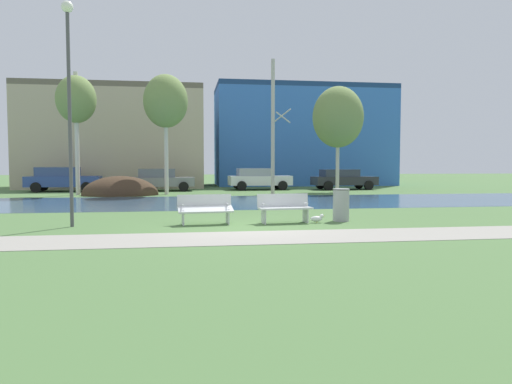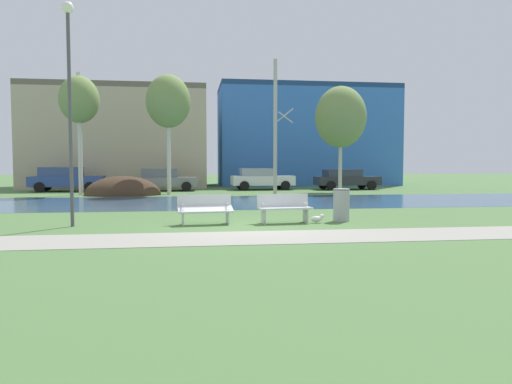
{
  "view_description": "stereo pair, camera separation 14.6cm",
  "coord_description": "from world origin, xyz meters",
  "views": [
    {
      "loc": [
        -1.71,
        -12.86,
        1.76
      ],
      "look_at": [
        0.35,
        1.22,
        0.92
      ],
      "focal_mm": 32.97,
      "sensor_mm": 36.0,
      "label": 1
    },
    {
      "loc": [
        -1.56,
        -12.88,
        1.76
      ],
      "look_at": [
        0.35,
        1.22,
        0.92
      ],
      "focal_mm": 32.97,
      "sensor_mm": 36.0,
      "label": 2
    }
  ],
  "objects": [
    {
      "name": "bench_left",
      "position": [
        -1.19,
        0.91,
        0.47
      ],
      "size": [
        1.65,
        0.71,
        0.87
      ],
      "color": "silver",
      "rests_on": "ground"
    },
    {
      "name": "building_blue_store",
      "position": [
        8.16,
        26.86,
        4.17
      ],
      "size": [
        14.82,
        6.51,
        8.35
      ],
      "color": "#3870C6",
      "rests_on": "ground"
    },
    {
      "name": "parked_van_nearest_blue",
      "position": [
        -9.74,
        19.11,
        0.82
      ],
      "size": [
        4.64,
        2.18,
        1.58
      ],
      "color": "#2D4793",
      "rests_on": "ground"
    },
    {
      "name": "birch_far_left",
      "position": [
        -7.94,
        15.31,
        5.41
      ],
      "size": [
        2.24,
        2.24,
        7.01
      ],
      "color": "beige",
      "rests_on": "ground"
    },
    {
      "name": "parked_wagon_fourth_dark",
      "position": [
        9.08,
        18.81,
        0.75
      ],
      "size": [
        4.5,
        2.08,
        1.41
      ],
      "color": "#282B30",
      "rests_on": "ground"
    },
    {
      "name": "river_band",
      "position": [
        0.0,
        9.07,
        0.0
      ],
      "size": [
        80.0,
        8.12,
        0.01
      ],
      "primitive_type": "cube",
      "color": "#33516B",
      "rests_on": "ground"
    },
    {
      "name": "paved_path_strip",
      "position": [
        0.0,
        -1.79,
        0.01
      ],
      "size": [
        60.0,
        2.08,
        0.01
      ],
      "primitive_type": "cube",
      "color": "gray",
      "rests_on": "ground"
    },
    {
      "name": "bench_right",
      "position": [
        1.18,
        0.91,
        0.47
      ],
      "size": [
        1.65,
        0.71,
        0.87
      ],
      "color": "silver",
      "rests_on": "ground"
    },
    {
      "name": "birch_center",
      "position": [
        7.81,
        16.12,
        4.75
      ],
      "size": [
        3.23,
        3.23,
        6.7
      ],
      "color": "beige",
      "rests_on": "ground"
    },
    {
      "name": "seagull",
      "position": [
        2.15,
        0.79,
        0.13
      ],
      "size": [
        0.46,
        0.17,
        0.27
      ],
      "color": "white",
      "rests_on": "ground"
    },
    {
      "name": "ground_plane",
      "position": [
        0.0,
        10.0,
        0.0
      ],
      "size": [
        120.0,
        120.0,
        0.0
      ],
      "primitive_type": "plane",
      "color": "#4C703D"
    },
    {
      "name": "birch_center_left",
      "position": [
        3.36,
        14.69,
        4.0
      ],
      "size": [
        1.18,
        2.1,
        7.95
      ],
      "color": "#BCB7A8",
      "rests_on": "ground"
    },
    {
      "name": "building_beige_block",
      "position": [
        -7.11,
        25.04,
        3.79
      ],
      "size": [
        13.18,
        7.79,
        7.58
      ],
      "color": "#BCAD8E",
      "rests_on": "ground"
    },
    {
      "name": "trash_bin",
      "position": [
        3.01,
        1.11,
        0.52
      ],
      "size": [
        0.53,
        0.53,
        1.01
      ],
      "color": "#999B9E",
      "rests_on": "ground"
    },
    {
      "name": "streetlamp",
      "position": [
        -4.94,
        0.93,
        4.08
      ],
      "size": [
        0.32,
        0.32,
        6.25
      ],
      "color": "#4C4C51",
      "rests_on": "ground"
    },
    {
      "name": "soil_mound",
      "position": [
        -5.52,
        14.83,
        0.0
      ],
      "size": [
        4.31,
        3.18,
        2.2
      ],
      "primitive_type": "ellipsoid",
      "color": "#423021",
      "rests_on": "ground"
    },
    {
      "name": "parked_hatch_third_white",
      "position": [
        3.19,
        19.38,
        0.79
      ],
      "size": [
        4.36,
        2.14,
        1.49
      ],
      "color": "silver",
      "rests_on": "ground"
    },
    {
      "name": "parked_sedan_second_grey",
      "position": [
        -3.46,
        18.74,
        0.77
      ],
      "size": [
        4.24,
        2.14,
        1.46
      ],
      "color": "slate",
      "rests_on": "ground"
    },
    {
      "name": "birch_left",
      "position": [
        -2.91,
        15.07,
        5.39
      ],
      "size": [
        2.56,
        2.56,
        6.96
      ],
      "color": "beige",
      "rests_on": "ground"
    }
  ]
}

